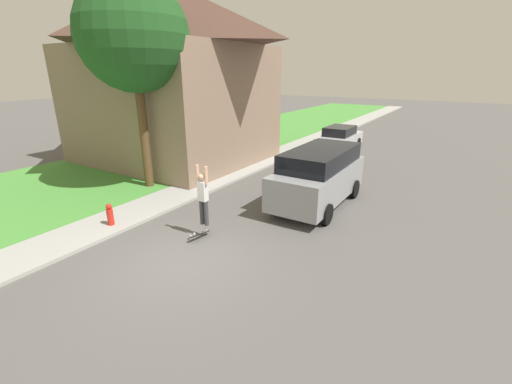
{
  "coord_description": "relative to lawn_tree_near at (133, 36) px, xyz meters",
  "views": [
    {
      "loc": [
        5.91,
        -5.67,
        4.74
      ],
      "look_at": [
        0.44,
        3.04,
        1.09
      ],
      "focal_mm": 24.0,
      "sensor_mm": 36.0,
      "label": 1
    }
  ],
  "objects": [
    {
      "name": "suv_parked",
      "position": [
        6.9,
        1.98,
        -4.84
      ],
      "size": [
        2.09,
        4.8,
        2.11
      ],
      "color": "gray",
      "rests_on": "ground_plane"
    },
    {
      "name": "lawn",
      "position": [
        -2.58,
        2.26,
        -5.93
      ],
      "size": [
        10.0,
        80.0,
        0.08
      ],
      "color": "#478E38",
      "rests_on": "ground_plane"
    },
    {
      "name": "skateboard",
      "position": [
        5.01,
        -2.53,
        -5.82
      ],
      "size": [
        0.27,
        0.76,
        0.27
      ],
      "color": "black",
      "rests_on": "ground_plane"
    },
    {
      "name": "car_down_street",
      "position": [
        4.35,
        11.67,
        -5.27
      ],
      "size": [
        1.84,
        4.36,
        1.46
      ],
      "color": "#B7B7BC",
      "rests_on": "ground_plane"
    },
    {
      "name": "lawn_tree_near",
      "position": [
        0.0,
        0.0,
        0.0
      ],
      "size": [
        4.19,
        4.19,
        8.01
      ],
      "color": "brown",
      "rests_on": "lawn"
    },
    {
      "name": "skateboarder",
      "position": [
        5.03,
        -2.3,
        -4.65
      ],
      "size": [
        0.41,
        0.21,
        1.83
      ],
      "color": "#38383D",
      "rests_on": "ground_plane"
    },
    {
      "name": "sidewalk",
      "position": [
        1.82,
        2.26,
        -5.92
      ],
      "size": [
        1.8,
        80.0,
        0.1
      ],
      "color": "#9E9E99",
      "rests_on": "ground_plane"
    },
    {
      "name": "fire_hydrant",
      "position": [
        2.11,
        -3.43,
        -5.52
      ],
      "size": [
        0.2,
        0.2,
        0.71
      ],
      "color": "red",
      "rests_on": "sidewalk"
    },
    {
      "name": "house",
      "position": [
        -2.63,
        4.28,
        -1.26
      ],
      "size": [
        9.92,
        8.56,
        8.88
      ],
      "color": "#89705B",
      "rests_on": "lawn"
    },
    {
      "name": "ground_plane",
      "position": [
        5.42,
        -3.74,
        -5.97
      ],
      "size": [
        120.0,
        120.0,
        0.0
      ],
      "primitive_type": "plane",
      "color": "#54514F"
    }
  ]
}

